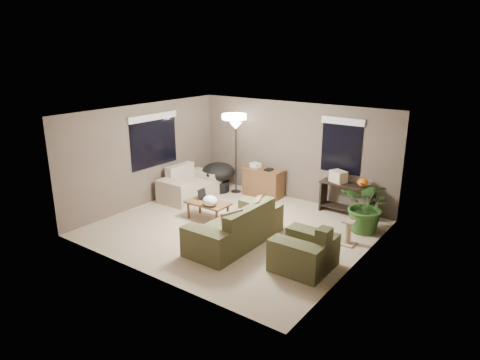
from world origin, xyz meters
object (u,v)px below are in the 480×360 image
Objects in this scene: desk at (263,182)px; console_table at (347,197)px; floor_lamp at (236,134)px; houseplant at (367,211)px; loveseat at (189,187)px; coffee_table at (208,205)px; papasan_chair at (218,175)px; cat_scratching_post at (348,234)px; armchair at (305,253)px; main_sofa at (237,230)px.

desk is 2.30m from console_table.
houseplant is (3.85, -0.51, -1.13)m from floor_lamp.
loveseat is 4.02m from console_table.
desk and console_table have the same top height.
floor_lamp is (-0.67, 1.97, 1.24)m from coffee_table.
papasan_chair is at bearing 122.13° from coffee_table.
floor_lamp reaches higher than coffee_table.
coffee_table is at bearing -93.27° from desk.
coffee_table is at bearing -155.37° from houseplant.
desk is at bearing 86.73° from coffee_table.
floor_lamp is at bearing 160.76° from cat_scratching_post.
armchair is at bearing -98.58° from houseplant.
papasan_chair is 0.59× the size of floor_lamp.
papasan_chair is (-3.94, 2.46, 0.17)m from armchair.
coffee_table is at bearing -57.87° from papasan_chair.
floor_lamp reaches higher than cat_scratching_post.
armchair is 2.94m from coffee_table.
floor_lamp is at bearing 142.60° from armchair.
main_sofa is 1.83× the size of houseplant.
papasan_chair reaches higher than console_table.
floor_lamp reaches higher than houseplant.
floor_lamp is (0.43, 0.23, 1.13)m from papasan_chair.
main_sofa is 4.40× the size of cat_scratching_post.
papasan_chair is at bearing 72.45° from loveseat.
papasan_chair is at bearing 148.05° from armchair.
loveseat is at bearing 159.47° from armchair.
armchair is 1.00× the size of coffee_table.
main_sofa is at bearing -53.05° from floor_lamp.
loveseat is at bearing -122.53° from floor_lamp.
armchair is at bearing -31.95° from papasan_chair.
loveseat reaches higher than papasan_chair.
loveseat is at bearing 177.37° from cat_scratching_post.
houseplant is at bearing 24.63° from coffee_table.
armchair is 2.94m from console_table.
loveseat is 1.62m from coffee_table.
loveseat is 1.85m from floor_lamp.
cat_scratching_post is (4.19, -1.08, -0.25)m from papasan_chair.
main_sofa is 2.97m from desk.
cat_scratching_post reaches higher than coffee_table.
coffee_table is 0.83× the size of houseplant.
console_table is (3.80, 1.32, 0.14)m from loveseat.
main_sofa reaches higher than cat_scratching_post.
armchair is at bearing -20.53° from loveseat.
floor_lamp reaches higher than loveseat.
armchair is 2.21m from houseplant.
floor_lamp is 3.82× the size of cat_scratching_post.
loveseat is at bearing 150.86° from main_sofa.
desk is 3.32m from cat_scratching_post.
armchair is (1.57, -0.10, 0.00)m from main_sofa.
loveseat reaches higher than coffee_table.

